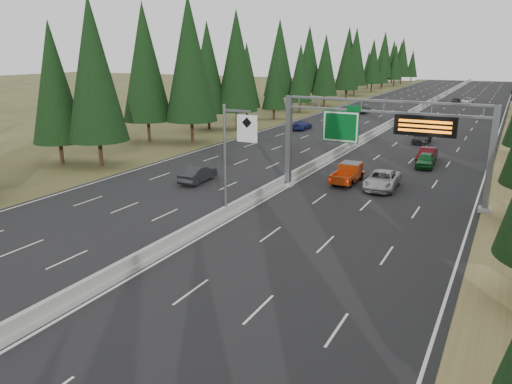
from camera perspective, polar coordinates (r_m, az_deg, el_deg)
road at (r=86.35m, az=15.75°, el=7.67°), size 32.00×260.00×0.08m
shoulder_left at (r=91.60m, az=4.71°, el=8.65°), size 3.60×260.00×0.06m
median_barrier at (r=86.30m, az=15.77°, el=7.92°), size 0.70×260.00×0.85m
sign_gantry at (r=40.09m, az=15.04°, el=6.36°), size 16.75×0.98×7.80m
hov_sign_pole at (r=33.99m, az=-2.75°, el=4.32°), size 2.80×0.50×8.00m
tree_row_left at (r=78.25m, az=-2.87°, el=14.25°), size 12.08×244.71×18.78m
silver_minivan at (r=44.07m, az=14.22°, el=1.35°), size 2.72×5.53×1.51m
red_pickup at (r=45.70m, az=10.61°, el=2.30°), size 1.83×5.13×1.67m
car_ahead_green at (r=53.50m, az=18.80°, el=3.48°), size 2.02×4.37×1.45m
car_ahead_dkred at (r=56.13m, az=18.96°, el=4.03°), size 1.60×4.49×1.48m
car_ahead_dkgrey at (r=67.50m, az=18.45°, el=5.93°), size 2.09×4.89×1.41m
car_ahead_white at (r=120.97m, az=23.00°, el=9.57°), size 2.65×5.03×1.35m
car_ahead_far at (r=119.76m, az=21.86°, el=9.67°), size 1.76×4.35×1.48m
car_onc_near at (r=45.14m, az=-6.66°, el=2.07°), size 1.88×4.65×1.50m
car_onc_blue at (r=75.36m, az=5.27°, el=7.61°), size 1.94×4.62×1.33m
car_onc_white at (r=71.76m, az=9.42°, el=7.03°), size 1.90×3.91×1.29m
car_onc_far at (r=96.87m, az=11.81°, el=9.24°), size 3.00×5.61×1.50m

